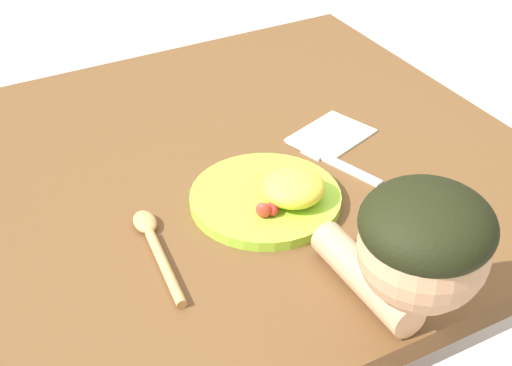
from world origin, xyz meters
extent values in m
cube|color=brown|center=(0.00, 0.00, 0.69)|extent=(1.08, 0.96, 0.04)
cube|color=brown|center=(0.47, 0.41, 0.33)|extent=(0.07, 0.07, 0.67)
cylinder|color=#95CE34|center=(0.02, -0.13, 0.72)|extent=(0.25, 0.25, 0.02)
ellipsoid|color=yellow|center=(0.05, -0.16, 0.75)|extent=(0.10, 0.10, 0.05)
ellipsoid|color=red|center=(-0.02, -0.18, 0.74)|extent=(0.03, 0.03, 0.03)
ellipsoid|color=red|center=(0.00, -0.18, 0.74)|extent=(0.03, 0.03, 0.02)
cube|color=silver|center=(0.19, -0.12, 0.71)|extent=(0.05, 0.12, 0.01)
cube|color=silver|center=(0.16, -0.04, 0.71)|extent=(0.04, 0.05, 0.01)
cylinder|color=silver|center=(0.16, 0.00, 0.71)|extent=(0.01, 0.04, 0.00)
cylinder|color=silver|center=(0.15, 0.00, 0.71)|extent=(0.01, 0.04, 0.00)
cylinder|color=silver|center=(0.14, -0.01, 0.71)|extent=(0.01, 0.04, 0.00)
cylinder|color=tan|center=(-0.19, -0.20, 0.72)|extent=(0.03, 0.17, 0.02)
ellipsoid|color=tan|center=(-0.18, -0.09, 0.72)|extent=(0.04, 0.06, 0.02)
sphere|color=tan|center=(0.04, -0.47, 0.86)|extent=(0.16, 0.16, 0.16)
ellipsoid|color=black|center=(0.04, -0.47, 0.90)|extent=(0.16, 0.16, 0.09)
cylinder|color=tan|center=(0.04, -0.37, 0.73)|extent=(0.05, 0.20, 0.05)
cube|color=white|center=(0.22, -0.01, 0.71)|extent=(0.17, 0.15, 0.00)
camera|label=1|loc=(-0.46, -0.97, 1.43)|focal=52.38mm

